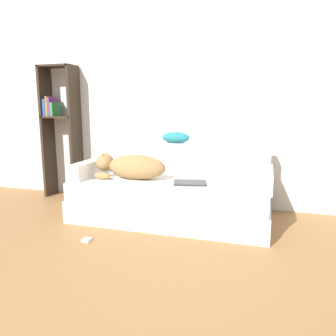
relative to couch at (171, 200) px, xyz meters
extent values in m
cube|color=silver|center=(-0.01, 0.66, 1.14)|extent=(7.82, 0.06, 2.70)
cube|color=silver|center=(0.00, 0.00, -0.09)|extent=(2.02, 0.92, 0.23)
cube|color=silver|center=(0.00, -0.01, 0.12)|extent=(1.98, 0.88, 0.19)
cube|color=silver|center=(0.00, 0.39, 0.39)|extent=(1.98, 0.15, 0.35)
cube|color=silver|center=(-0.94, -0.01, 0.29)|extent=(0.15, 0.73, 0.16)
cube|color=silver|center=(0.94, -0.01, 0.29)|extent=(0.15, 0.73, 0.16)
ellipsoid|color=olive|center=(-0.36, -0.04, 0.34)|extent=(0.64, 0.27, 0.26)
sphere|color=olive|center=(-0.73, -0.04, 0.38)|extent=(0.19, 0.19, 0.19)
cone|color=olive|center=(-0.73, -0.10, 0.45)|extent=(0.07, 0.07, 0.09)
cone|color=olive|center=(-0.73, 0.01, 0.45)|extent=(0.07, 0.07, 0.09)
ellipsoid|color=olive|center=(-0.70, -0.16, 0.25)|extent=(0.19, 0.07, 0.08)
cube|color=#2D2D30|center=(0.22, -0.08, 0.22)|extent=(0.37, 0.31, 0.02)
ellipsoid|color=teal|center=(-0.05, 0.37, 0.63)|extent=(0.32, 0.14, 0.13)
cube|color=#2D2319|center=(-1.83, 0.48, 0.64)|extent=(0.04, 0.26, 1.69)
cube|color=#2D2319|center=(-1.41, 0.48, 0.64)|extent=(0.04, 0.26, 1.69)
cube|color=#2D2319|center=(-1.62, 0.48, 1.47)|extent=(0.44, 0.26, 0.02)
cube|color=#2D2319|center=(-1.62, 0.48, 0.84)|extent=(0.44, 0.26, 0.02)
cube|color=#234C93|center=(-1.78, 0.46, 0.96)|extent=(0.04, 0.20, 0.21)
cube|color=olive|center=(-1.75, 0.46, 0.98)|extent=(0.03, 0.20, 0.25)
cube|color=#753384|center=(-1.71, 0.46, 0.97)|extent=(0.02, 0.20, 0.24)
cube|color=#337F42|center=(-1.68, 0.46, 0.94)|extent=(0.04, 0.20, 0.17)
cube|color=white|center=(-0.54, -0.79, -0.19)|extent=(0.07, 0.07, 0.03)
camera|label=1|loc=(0.94, -3.19, 0.97)|focal=35.00mm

